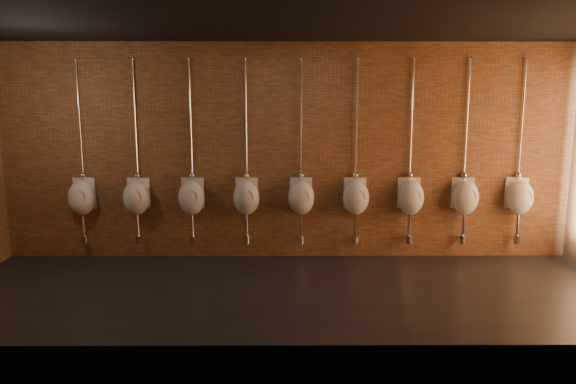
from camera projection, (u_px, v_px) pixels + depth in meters
name	position (u px, v px, depth m)	size (l,w,h in m)	color
ground	(289.00, 290.00, 6.42)	(8.50, 8.50, 0.00)	black
room_shell	(289.00, 129.00, 6.09)	(8.54, 3.04, 3.22)	black
urinal_0	(82.00, 197.00, 7.59)	(0.43, 0.38, 2.72)	white
urinal_1	(137.00, 197.00, 7.60)	(0.43, 0.38, 2.72)	white
urinal_2	(192.00, 197.00, 7.60)	(0.43, 0.38, 2.72)	white
urinal_3	(246.00, 197.00, 7.60)	(0.43, 0.38, 2.72)	white
urinal_4	(301.00, 197.00, 7.61)	(0.43, 0.38, 2.72)	white
urinal_5	(356.00, 197.00, 7.61)	(0.43, 0.38, 2.72)	white
urinal_6	(410.00, 197.00, 7.62)	(0.43, 0.38, 2.72)	white
urinal_7	(465.00, 197.00, 7.62)	(0.43, 0.38, 2.72)	white
urinal_8	(520.00, 196.00, 7.62)	(0.43, 0.38, 2.72)	white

